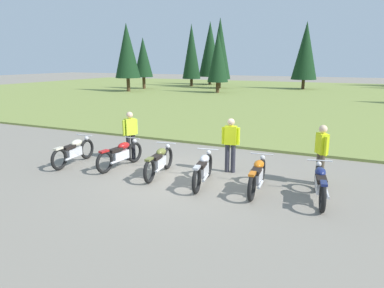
{
  "coord_description": "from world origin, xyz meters",
  "views": [
    {
      "loc": [
        4.38,
        -8.85,
        3.36
      ],
      "look_at": [
        0.0,
        0.6,
        0.9
      ],
      "focal_mm": 33.29,
      "sensor_mm": 36.0,
      "label": 1
    }
  ],
  "objects_px": {
    "motorcycle_cream": "(74,151)",
    "rider_checking_bike": "(321,151)",
    "motorcycle_silver": "(203,169)",
    "motorcycle_olive": "(159,161)",
    "rider_in_hivis_vest": "(231,142)",
    "motorcycle_navy": "(320,184)",
    "motorcycle_red": "(121,154)",
    "motorcycle_orange": "(257,175)",
    "rider_near_row_end": "(130,133)"
  },
  "relations": [
    {
      "from": "motorcycle_cream",
      "to": "rider_checking_bike",
      "type": "distance_m",
      "value": 7.7
    },
    {
      "from": "motorcycle_silver",
      "to": "motorcycle_olive",
      "type": "bearing_deg",
      "value": 173.13
    },
    {
      "from": "motorcycle_olive",
      "to": "motorcycle_cream",
      "type": "bearing_deg",
      "value": -177.38
    },
    {
      "from": "rider_in_hivis_vest",
      "to": "motorcycle_silver",
      "type": "bearing_deg",
      "value": -103.11
    },
    {
      "from": "motorcycle_cream",
      "to": "rider_checking_bike",
      "type": "xyz_separation_m",
      "value": [
        7.57,
        1.32,
        0.51
      ]
    },
    {
      "from": "motorcycle_olive",
      "to": "motorcycle_navy",
      "type": "relative_size",
      "value": 1.01
    },
    {
      "from": "motorcycle_red",
      "to": "motorcycle_orange",
      "type": "height_order",
      "value": "same"
    },
    {
      "from": "motorcycle_olive",
      "to": "motorcycle_silver",
      "type": "distance_m",
      "value": 1.5
    },
    {
      "from": "motorcycle_olive",
      "to": "motorcycle_navy",
      "type": "distance_m",
      "value": 4.54
    },
    {
      "from": "motorcycle_red",
      "to": "motorcycle_orange",
      "type": "bearing_deg",
      "value": -3.22
    },
    {
      "from": "motorcycle_silver",
      "to": "motorcycle_orange",
      "type": "relative_size",
      "value": 0.99
    },
    {
      "from": "motorcycle_cream",
      "to": "motorcycle_red",
      "type": "bearing_deg",
      "value": 11.35
    },
    {
      "from": "motorcycle_cream",
      "to": "rider_in_hivis_vest",
      "type": "distance_m",
      "value": 5.17
    },
    {
      "from": "motorcycle_orange",
      "to": "motorcycle_navy",
      "type": "distance_m",
      "value": 1.55
    },
    {
      "from": "motorcycle_red",
      "to": "rider_in_hivis_vest",
      "type": "bearing_deg",
      "value": 16.66
    },
    {
      "from": "rider_near_row_end",
      "to": "rider_checking_bike",
      "type": "distance_m",
      "value": 6.16
    },
    {
      "from": "rider_in_hivis_vest",
      "to": "rider_near_row_end",
      "type": "bearing_deg",
      "value": -178.55
    },
    {
      "from": "motorcycle_silver",
      "to": "motorcycle_orange",
      "type": "bearing_deg",
      "value": 4.15
    },
    {
      "from": "motorcycle_silver",
      "to": "rider_near_row_end",
      "type": "xyz_separation_m",
      "value": [
        -3.25,
        1.27,
        0.51
      ]
    },
    {
      "from": "motorcycle_cream",
      "to": "motorcycle_orange",
      "type": "xyz_separation_m",
      "value": [
        6.15,
        0.07,
        0.0
      ]
    },
    {
      "from": "motorcycle_silver",
      "to": "rider_near_row_end",
      "type": "distance_m",
      "value": 3.52
    },
    {
      "from": "rider_in_hivis_vest",
      "to": "rider_checking_bike",
      "type": "relative_size",
      "value": 1.0
    },
    {
      "from": "motorcycle_navy",
      "to": "rider_checking_bike",
      "type": "xyz_separation_m",
      "value": [
        -0.13,
        1.24,
        0.51
      ]
    },
    {
      "from": "motorcycle_cream",
      "to": "motorcycle_olive",
      "type": "bearing_deg",
      "value": 2.62
    },
    {
      "from": "motorcycle_red",
      "to": "rider_checking_bike",
      "type": "relative_size",
      "value": 1.26
    },
    {
      "from": "motorcycle_silver",
      "to": "rider_in_hivis_vest",
      "type": "bearing_deg",
      "value": 76.89
    },
    {
      "from": "motorcycle_silver",
      "to": "rider_in_hivis_vest",
      "type": "distance_m",
      "value": 1.49
    },
    {
      "from": "rider_checking_bike",
      "to": "motorcycle_olive",
      "type": "bearing_deg",
      "value": -165.11
    },
    {
      "from": "rider_near_row_end",
      "to": "motorcycle_cream",
      "type": "bearing_deg",
      "value": -138.64
    },
    {
      "from": "motorcycle_olive",
      "to": "rider_checking_bike",
      "type": "relative_size",
      "value": 1.25
    },
    {
      "from": "motorcycle_red",
      "to": "rider_in_hivis_vest",
      "type": "xyz_separation_m",
      "value": [
        3.34,
        1.0,
        0.51
      ]
    },
    {
      "from": "motorcycle_red",
      "to": "motorcycle_silver",
      "type": "height_order",
      "value": "same"
    },
    {
      "from": "motorcycle_red",
      "to": "motorcycle_cream",
      "type": "bearing_deg",
      "value": -168.65
    },
    {
      "from": "rider_in_hivis_vest",
      "to": "motorcycle_olive",
      "type": "bearing_deg",
      "value": -146.86
    },
    {
      "from": "motorcycle_cream",
      "to": "rider_in_hivis_vest",
      "type": "relative_size",
      "value": 1.26
    },
    {
      "from": "rider_near_row_end",
      "to": "motorcycle_red",
      "type": "bearing_deg",
      "value": -76.04
    },
    {
      "from": "motorcycle_orange",
      "to": "rider_in_hivis_vest",
      "type": "relative_size",
      "value": 1.26
    },
    {
      "from": "motorcycle_navy",
      "to": "rider_checking_bike",
      "type": "height_order",
      "value": "rider_checking_bike"
    },
    {
      "from": "motorcycle_cream",
      "to": "rider_checking_bike",
      "type": "relative_size",
      "value": 1.26
    },
    {
      "from": "motorcycle_cream",
      "to": "motorcycle_red",
      "type": "xyz_separation_m",
      "value": [
        1.63,
        0.33,
        0.0
      ]
    },
    {
      "from": "motorcycle_olive",
      "to": "rider_near_row_end",
      "type": "relative_size",
      "value": 1.25
    },
    {
      "from": "motorcycle_cream",
      "to": "motorcycle_olive",
      "type": "xyz_separation_m",
      "value": [
        3.16,
        0.14,
        0.0
      ]
    },
    {
      "from": "motorcycle_olive",
      "to": "motorcycle_orange",
      "type": "height_order",
      "value": "same"
    },
    {
      "from": "motorcycle_cream",
      "to": "motorcycle_olive",
      "type": "distance_m",
      "value": 3.16
    },
    {
      "from": "rider_in_hivis_vest",
      "to": "rider_checking_bike",
      "type": "distance_m",
      "value": 2.6
    },
    {
      "from": "motorcycle_red",
      "to": "rider_near_row_end",
      "type": "xyz_separation_m",
      "value": [
        -0.23,
        0.91,
        0.51
      ]
    },
    {
      "from": "motorcycle_orange",
      "to": "motorcycle_navy",
      "type": "bearing_deg",
      "value": 0.1
    },
    {
      "from": "motorcycle_olive",
      "to": "motorcycle_orange",
      "type": "bearing_deg",
      "value": -1.37
    },
    {
      "from": "motorcycle_navy",
      "to": "rider_in_hivis_vest",
      "type": "distance_m",
      "value": 3.05
    },
    {
      "from": "rider_checking_bike",
      "to": "motorcycle_orange",
      "type": "bearing_deg",
      "value": -138.83
    }
  ]
}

